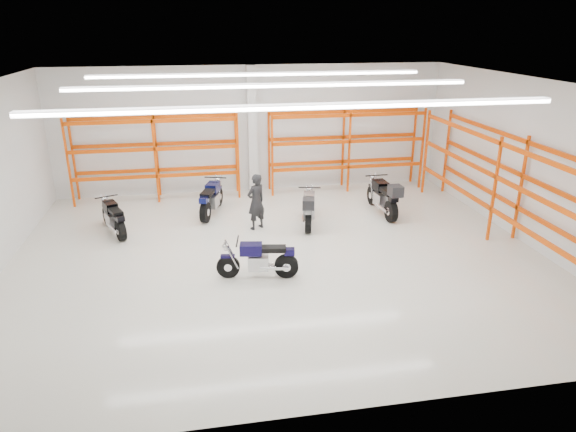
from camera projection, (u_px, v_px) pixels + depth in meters
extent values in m
plane|color=beige|center=(279.00, 255.00, 13.75)|extent=(14.00, 14.00, 0.00)
cube|color=silver|center=(252.00, 129.00, 18.49)|extent=(14.00, 0.02, 4.50)
cube|color=silver|center=(343.00, 287.00, 7.43)|extent=(14.00, 0.02, 4.50)
cube|color=silver|center=(529.00, 162.00, 14.11)|extent=(0.02, 12.00, 4.50)
cube|color=white|center=(277.00, 83.00, 12.17)|extent=(14.00, 12.00, 0.02)
cube|color=white|center=(303.00, 107.00, 9.44)|extent=(10.00, 0.22, 0.10)
cube|color=white|center=(274.00, 85.00, 12.66)|extent=(10.00, 0.22, 0.10)
cube|color=white|center=(259.00, 74.00, 15.43)|extent=(10.00, 0.22, 0.10)
cylinder|color=black|center=(228.00, 267.00, 12.48)|extent=(0.58, 0.20, 0.57)
cylinder|color=black|center=(286.00, 266.00, 12.49)|extent=(0.61, 0.26, 0.59)
cylinder|color=silver|center=(228.00, 267.00, 12.48)|extent=(0.21, 0.16, 0.19)
cylinder|color=silver|center=(286.00, 266.00, 12.49)|extent=(0.24, 0.22, 0.21)
cube|color=black|center=(228.00, 256.00, 12.38)|extent=(0.36, 0.20, 0.06)
cube|color=#B7B7BC|center=(258.00, 262.00, 12.45)|extent=(0.54, 0.42, 0.36)
cube|color=#A5A5AA|center=(273.00, 266.00, 12.48)|extent=(0.67, 0.22, 0.08)
cube|color=black|center=(251.00, 249.00, 12.32)|extent=(0.57, 0.40, 0.26)
cube|color=black|center=(273.00, 249.00, 12.32)|extent=(0.66, 0.38, 0.11)
cube|color=black|center=(290.00, 252.00, 12.36)|extent=(0.28, 0.25, 0.15)
cylinder|color=black|center=(237.00, 241.00, 12.24)|extent=(0.14, 0.66, 0.03)
sphere|color=silver|center=(226.00, 247.00, 12.29)|extent=(0.18, 0.18, 0.18)
cylinder|color=silver|center=(275.00, 269.00, 12.34)|extent=(0.71, 0.20, 0.09)
cylinder|color=black|center=(107.00, 216.00, 15.75)|extent=(0.34, 0.58, 0.58)
cylinder|color=black|center=(121.00, 231.00, 14.62)|extent=(0.40, 0.62, 0.60)
cylinder|color=silver|center=(107.00, 216.00, 15.75)|extent=(0.20, 0.23, 0.19)
cylinder|color=silver|center=(121.00, 231.00, 14.62)|extent=(0.26, 0.27, 0.21)
cube|color=black|center=(106.00, 207.00, 15.65)|extent=(0.27, 0.38, 0.06)
cube|color=#B7B7BC|center=(113.00, 220.00, 15.12)|extent=(0.52, 0.60, 0.37)
cube|color=#A5A5AA|center=(117.00, 227.00, 14.87)|extent=(0.37, 0.67, 0.08)
cube|color=black|center=(110.00, 206.00, 15.13)|extent=(0.52, 0.63, 0.27)
cube|color=black|center=(116.00, 212.00, 14.71)|extent=(0.52, 0.70, 0.12)
cube|color=black|center=(120.00, 218.00, 14.42)|extent=(0.29, 0.31, 0.15)
cylinder|color=black|center=(106.00, 197.00, 15.31)|extent=(0.63, 0.30, 0.03)
sphere|color=silver|center=(104.00, 199.00, 15.59)|extent=(0.18, 0.18, 0.18)
cylinder|color=silver|center=(112.00, 228.00, 14.76)|extent=(0.37, 0.70, 0.09)
cylinder|color=black|center=(219.00, 197.00, 17.42)|extent=(0.32, 0.64, 0.63)
cylinder|color=black|center=(205.00, 212.00, 15.96)|extent=(0.38, 0.68, 0.65)
cylinder|color=silver|center=(219.00, 197.00, 17.42)|extent=(0.21, 0.25, 0.21)
cylinder|color=silver|center=(205.00, 212.00, 15.96)|extent=(0.27, 0.29, 0.23)
cube|color=#0C1147|center=(218.00, 188.00, 17.31)|extent=(0.27, 0.41, 0.06)
cube|color=#B7B7BC|center=(212.00, 201.00, 16.62)|extent=(0.53, 0.64, 0.40)
cube|color=#A5A5AA|center=(208.00, 208.00, 16.28)|extent=(0.35, 0.74, 0.08)
cube|color=#0C1147|center=(213.00, 187.00, 16.65)|extent=(0.52, 0.67, 0.29)
cube|color=black|center=(208.00, 193.00, 16.11)|extent=(0.52, 0.76, 0.13)
cube|color=#0C1147|center=(204.00, 200.00, 15.73)|extent=(0.30, 0.33, 0.17)
cylinder|color=black|center=(215.00, 178.00, 16.90)|extent=(0.71, 0.26, 0.04)
sphere|color=silver|center=(218.00, 180.00, 17.25)|extent=(0.20, 0.20, 0.20)
cylinder|color=silver|center=(203.00, 208.00, 16.27)|extent=(0.34, 0.78, 0.09)
cylinder|color=black|center=(309.00, 206.00, 16.55)|extent=(0.25, 0.61, 0.60)
cylinder|color=black|center=(308.00, 223.00, 15.15)|extent=(0.32, 0.64, 0.62)
cylinder|color=silver|center=(309.00, 206.00, 16.55)|extent=(0.18, 0.23, 0.20)
cylinder|color=silver|center=(308.00, 223.00, 15.15)|extent=(0.24, 0.26, 0.22)
cube|color=gray|center=(309.00, 198.00, 16.45)|extent=(0.23, 0.38, 0.06)
cube|color=#B7B7BC|center=(309.00, 211.00, 15.78)|extent=(0.47, 0.59, 0.38)
cube|color=#A5A5AA|center=(309.00, 218.00, 15.47)|extent=(0.28, 0.70, 0.08)
cube|color=gray|center=(309.00, 198.00, 15.82)|extent=(0.46, 0.62, 0.28)
cube|color=black|center=(309.00, 204.00, 15.30)|extent=(0.44, 0.71, 0.12)
cube|color=gray|center=(308.00, 211.00, 14.94)|extent=(0.27, 0.30, 0.16)
cylinder|color=black|center=(309.00, 188.00, 16.06)|extent=(0.68, 0.20, 0.04)
sphere|color=silver|center=(310.00, 190.00, 16.39)|extent=(0.19, 0.19, 0.19)
cylinder|color=silver|center=(303.00, 219.00, 15.44)|extent=(0.26, 0.75, 0.09)
cube|color=black|center=(308.00, 204.00, 14.73)|extent=(0.42, 0.45, 0.30)
cylinder|color=black|center=(372.00, 195.00, 17.51)|extent=(0.15, 0.66, 0.66)
cylinder|color=black|center=(391.00, 211.00, 15.99)|extent=(0.22, 0.69, 0.68)
cylinder|color=silver|center=(372.00, 195.00, 17.51)|extent=(0.16, 0.22, 0.22)
cylinder|color=silver|center=(391.00, 211.00, 15.99)|extent=(0.23, 0.25, 0.24)
cube|color=black|center=(373.00, 186.00, 17.39)|extent=(0.18, 0.40, 0.07)
cube|color=#B7B7BC|center=(382.00, 200.00, 16.67)|extent=(0.41, 0.58, 0.42)
cube|color=#A5A5AA|center=(387.00, 207.00, 16.33)|extent=(0.16, 0.77, 0.09)
cube|color=black|center=(380.00, 186.00, 16.71)|extent=(0.39, 0.63, 0.31)
cube|color=black|center=(388.00, 191.00, 16.14)|extent=(0.35, 0.74, 0.13)
cube|color=black|center=(393.00, 198.00, 15.75)|extent=(0.25, 0.29, 0.18)
cylinder|color=black|center=(377.00, 175.00, 16.97)|extent=(0.77, 0.07, 0.04)
sphere|color=silver|center=(373.00, 178.00, 17.33)|extent=(0.21, 0.21, 0.21)
cylinder|color=silver|center=(382.00, 208.00, 16.26)|extent=(0.13, 0.83, 0.10)
cube|color=black|center=(396.00, 191.00, 15.53)|extent=(0.39, 0.43, 0.33)
imported|color=black|center=(256.00, 202.00, 15.27)|extent=(0.75, 0.68, 1.71)
cube|color=white|center=(252.00, 130.00, 18.32)|extent=(0.32, 0.32, 4.50)
cube|color=#DF4500|center=(73.00, 158.00, 17.62)|extent=(0.07, 0.07, 3.00)
cube|color=#DF4500|center=(68.00, 164.00, 16.89)|extent=(0.07, 0.07, 3.00)
cube|color=#DF4500|center=(157.00, 154.00, 18.08)|extent=(0.07, 0.07, 3.00)
cube|color=#DF4500|center=(155.00, 160.00, 17.35)|extent=(0.07, 0.07, 3.00)
cube|color=#DF4500|center=(236.00, 151.00, 18.54)|extent=(0.07, 0.07, 3.00)
cube|color=#DF4500|center=(238.00, 157.00, 17.81)|extent=(0.07, 0.07, 3.00)
cube|color=#DF4500|center=(158.00, 170.00, 18.28)|extent=(5.60, 0.07, 0.12)
cube|color=#DF4500|center=(157.00, 176.00, 17.55)|extent=(5.60, 0.07, 0.12)
cube|color=#DF4500|center=(156.00, 144.00, 17.95)|extent=(5.60, 0.07, 0.12)
cube|color=#DF4500|center=(154.00, 149.00, 17.21)|extent=(5.60, 0.07, 0.12)
cube|color=#DF4500|center=(153.00, 117.00, 17.62)|extent=(5.60, 0.07, 0.12)
cube|color=#DF4500|center=(152.00, 121.00, 16.88)|extent=(5.60, 0.07, 0.12)
cube|color=#DF4500|center=(269.00, 150.00, 18.74)|extent=(0.07, 0.07, 3.00)
cube|color=#DF4500|center=(272.00, 155.00, 18.00)|extent=(0.07, 0.07, 3.00)
cube|color=#DF4500|center=(343.00, 147.00, 19.20)|extent=(0.07, 0.07, 3.00)
cube|color=#DF4500|center=(349.00, 152.00, 18.46)|extent=(0.07, 0.07, 3.00)
cube|color=#DF4500|center=(413.00, 144.00, 19.66)|extent=(0.07, 0.07, 3.00)
cube|color=#DF4500|center=(422.00, 149.00, 18.92)|extent=(0.07, 0.07, 3.00)
cube|color=#DF4500|center=(342.00, 161.00, 19.40)|extent=(5.60, 0.07, 0.12)
cube|color=#DF4500|center=(348.00, 167.00, 18.66)|extent=(5.60, 0.07, 0.12)
cube|color=#DF4500|center=(343.00, 137.00, 19.07)|extent=(5.60, 0.07, 0.12)
cube|color=#DF4500|center=(350.00, 142.00, 18.33)|extent=(5.60, 0.07, 0.12)
cube|color=#DF4500|center=(344.00, 112.00, 18.74)|extent=(5.60, 0.07, 0.12)
cube|color=#DF4500|center=(351.00, 115.00, 18.00)|extent=(5.60, 0.07, 0.12)
cube|color=#DF4500|center=(521.00, 189.00, 14.35)|extent=(0.07, 0.07, 3.00)
cube|color=#DF4500|center=(494.00, 190.00, 14.22)|extent=(0.07, 0.07, 3.00)
cube|color=#DF4500|center=(447.00, 152.00, 18.50)|extent=(0.07, 0.07, 3.00)
cube|color=#DF4500|center=(426.00, 152.00, 18.37)|extent=(0.07, 0.07, 3.00)
cube|color=#DF4500|center=(517.00, 207.00, 14.55)|extent=(0.07, 9.00, 0.12)
cube|color=#DF4500|center=(492.00, 209.00, 14.42)|extent=(0.07, 9.00, 0.12)
cube|color=#DF4500|center=(523.00, 176.00, 14.22)|extent=(0.07, 9.00, 0.12)
cube|color=#DF4500|center=(496.00, 177.00, 14.09)|extent=(0.07, 9.00, 0.12)
cube|color=#DF4500|center=(528.00, 142.00, 13.89)|extent=(0.07, 9.00, 0.12)
cube|color=#DF4500|center=(501.00, 144.00, 13.76)|extent=(0.07, 9.00, 0.12)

